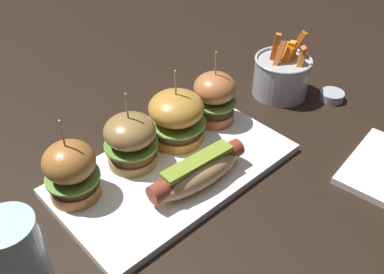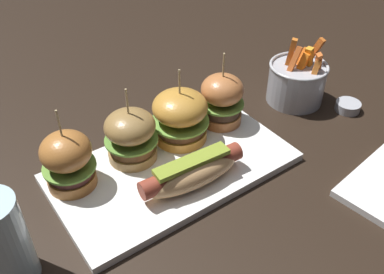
{
  "view_description": "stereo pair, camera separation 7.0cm",
  "coord_description": "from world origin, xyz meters",
  "px_view_note": "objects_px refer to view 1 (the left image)",
  "views": [
    {
      "loc": [
        -0.34,
        -0.4,
        0.49
      ],
      "look_at": [
        0.04,
        0.0,
        0.05
      ],
      "focal_mm": 39.75,
      "sensor_mm": 36.0,
      "label": 1
    },
    {
      "loc": [
        -0.28,
        -0.45,
        0.49
      ],
      "look_at": [
        0.04,
        0.0,
        0.05
      ],
      "focal_mm": 39.75,
      "sensor_mm": 36.0,
      "label": 2
    }
  ],
  "objects_px": {
    "slider_far_left": "(71,171)",
    "platter_main": "(175,169)",
    "water_glass": "(19,262)",
    "sauce_ramekin": "(332,96)",
    "slider_far_right": "(214,97)",
    "hot_dog": "(196,172)",
    "slider_center_left": "(131,140)",
    "slider_center_right": "(176,117)",
    "fries_bucket": "(282,75)"
  },
  "relations": [
    {
      "from": "slider_far_left",
      "to": "platter_main",
      "type": "bearing_deg",
      "value": -19.52
    },
    {
      "from": "platter_main",
      "to": "water_glass",
      "type": "xyz_separation_m",
      "value": [
        -0.28,
        -0.05,
        0.06
      ]
    },
    {
      "from": "slider_far_left",
      "to": "sauce_ramekin",
      "type": "distance_m",
      "value": 0.55
    },
    {
      "from": "slider_far_left",
      "to": "slider_far_right",
      "type": "relative_size",
      "value": 0.99
    },
    {
      "from": "hot_dog",
      "to": "slider_center_left",
      "type": "height_order",
      "value": "slider_center_left"
    },
    {
      "from": "slider_center_right",
      "to": "platter_main",
      "type": "bearing_deg",
      "value": -134.49
    },
    {
      "from": "slider_center_right",
      "to": "slider_far_left",
      "type": "bearing_deg",
      "value": 179.66
    },
    {
      "from": "slider_center_right",
      "to": "water_glass",
      "type": "distance_m",
      "value": 0.35
    },
    {
      "from": "slider_far_left",
      "to": "water_glass",
      "type": "relative_size",
      "value": 1.05
    },
    {
      "from": "slider_center_left",
      "to": "hot_dog",
      "type": "bearing_deg",
      "value": -69.73
    },
    {
      "from": "slider_center_right",
      "to": "slider_far_right",
      "type": "height_order",
      "value": "slider_far_right"
    },
    {
      "from": "fries_bucket",
      "to": "slider_far_left",
      "type": "bearing_deg",
      "value": 177.56
    },
    {
      "from": "platter_main",
      "to": "slider_far_right",
      "type": "bearing_deg",
      "value": 19.24
    },
    {
      "from": "platter_main",
      "to": "slider_center_right",
      "type": "height_order",
      "value": "slider_center_right"
    },
    {
      "from": "sauce_ramekin",
      "to": "slider_far_right",
      "type": "bearing_deg",
      "value": 156.56
    },
    {
      "from": "slider_far_left",
      "to": "water_glass",
      "type": "height_order",
      "value": "slider_far_left"
    },
    {
      "from": "slider_center_right",
      "to": "sauce_ramekin",
      "type": "bearing_deg",
      "value": -18.11
    },
    {
      "from": "slider_far_left",
      "to": "slider_far_right",
      "type": "xyz_separation_m",
      "value": [
        0.3,
        -0.0,
        0.0
      ]
    },
    {
      "from": "slider_center_left",
      "to": "fries_bucket",
      "type": "xyz_separation_m",
      "value": [
        0.37,
        -0.02,
        -0.02
      ]
    },
    {
      "from": "fries_bucket",
      "to": "sauce_ramekin",
      "type": "bearing_deg",
      "value": -56.28
    },
    {
      "from": "hot_dog",
      "to": "fries_bucket",
      "type": "xyz_separation_m",
      "value": [
        0.33,
        0.09,
        0.01
      ]
    },
    {
      "from": "sauce_ramekin",
      "to": "water_glass",
      "type": "relative_size",
      "value": 0.37
    },
    {
      "from": "sauce_ramekin",
      "to": "slider_center_right",
      "type": "bearing_deg",
      "value": 161.89
    },
    {
      "from": "hot_dog",
      "to": "slider_center_right",
      "type": "xyz_separation_m",
      "value": [
        0.06,
        0.11,
        0.02
      ]
    },
    {
      "from": "hot_dog",
      "to": "sauce_ramekin",
      "type": "relative_size",
      "value": 3.59
    },
    {
      "from": "slider_far_left",
      "to": "fries_bucket",
      "type": "height_order",
      "value": "slider_far_left"
    },
    {
      "from": "fries_bucket",
      "to": "water_glass",
      "type": "xyz_separation_m",
      "value": [
        -0.61,
        -0.08,
        0.02
      ]
    },
    {
      "from": "hot_dog",
      "to": "fries_bucket",
      "type": "distance_m",
      "value": 0.34
    },
    {
      "from": "water_glass",
      "to": "slider_center_right",
      "type": "bearing_deg",
      "value": 16.74
    },
    {
      "from": "slider_center_right",
      "to": "fries_bucket",
      "type": "bearing_deg",
      "value": -4.03
    },
    {
      "from": "fries_bucket",
      "to": "sauce_ramekin",
      "type": "height_order",
      "value": "fries_bucket"
    },
    {
      "from": "hot_dog",
      "to": "sauce_ramekin",
      "type": "xyz_separation_m",
      "value": [
        0.39,
        -0.0,
        -0.03
      ]
    },
    {
      "from": "slider_center_left",
      "to": "slider_center_right",
      "type": "height_order",
      "value": "slider_center_right"
    },
    {
      "from": "platter_main",
      "to": "slider_center_right",
      "type": "xyz_separation_m",
      "value": [
        0.05,
        0.05,
        0.05
      ]
    },
    {
      "from": "hot_dog",
      "to": "water_glass",
      "type": "height_order",
      "value": "water_glass"
    },
    {
      "from": "sauce_ramekin",
      "to": "water_glass",
      "type": "xyz_separation_m",
      "value": [
        -0.67,
        0.01,
        0.06
      ]
    },
    {
      "from": "slider_center_right",
      "to": "sauce_ramekin",
      "type": "relative_size",
      "value": 2.79
    },
    {
      "from": "slider_far_right",
      "to": "fries_bucket",
      "type": "distance_m",
      "value": 0.19
    },
    {
      "from": "sauce_ramekin",
      "to": "water_glass",
      "type": "bearing_deg",
      "value": 179.26
    },
    {
      "from": "slider_center_left",
      "to": "water_glass",
      "type": "relative_size",
      "value": 1.0
    },
    {
      "from": "slider_far_right",
      "to": "slider_center_right",
      "type": "bearing_deg",
      "value": 177.76
    },
    {
      "from": "hot_dog",
      "to": "water_glass",
      "type": "xyz_separation_m",
      "value": [
        -0.28,
        0.01,
        0.03
      ]
    },
    {
      "from": "slider_center_right",
      "to": "slider_far_right",
      "type": "distance_m",
      "value": 0.09
    },
    {
      "from": "slider_center_right",
      "to": "sauce_ramekin",
      "type": "xyz_separation_m",
      "value": [
        0.33,
        -0.11,
        -0.05
      ]
    },
    {
      "from": "hot_dog",
      "to": "slider_center_left",
      "type": "xyz_separation_m",
      "value": [
        -0.04,
        0.11,
        0.02
      ]
    },
    {
      "from": "slider_far_left",
      "to": "slider_center_left",
      "type": "height_order",
      "value": "slider_far_left"
    },
    {
      "from": "slider_far_left",
      "to": "fries_bucket",
      "type": "relative_size",
      "value": 1.05
    },
    {
      "from": "hot_dog",
      "to": "platter_main",
      "type": "bearing_deg",
      "value": 86.94
    },
    {
      "from": "slider_center_left",
      "to": "fries_bucket",
      "type": "relative_size",
      "value": 1.01
    },
    {
      "from": "slider_far_left",
      "to": "fries_bucket",
      "type": "bearing_deg",
      "value": -2.44
    }
  ]
}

